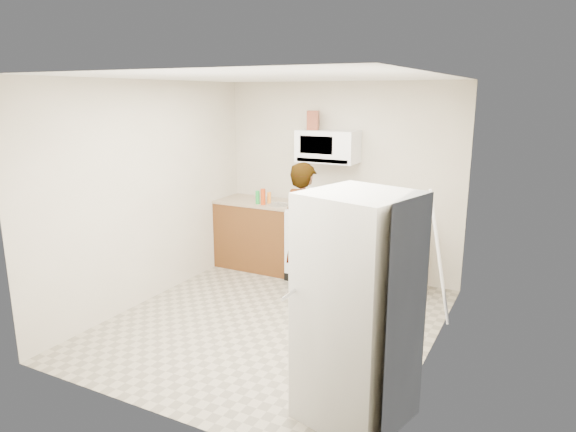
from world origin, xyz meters
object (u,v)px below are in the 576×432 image
Objects in this scene: microwave at (328,146)px; kettle at (401,206)px; fridge at (358,309)px; saucepan at (317,198)px; person at (304,230)px; gas_range at (322,242)px.

microwave reaches higher than kettle.
fridge reaches higher than kettle.
microwave is 0.71m from saucepan.
person is at bearing -75.34° from saucepan.
fridge is at bearing -87.31° from kettle.
kettle is (0.96, 0.13, 0.55)m from gas_range.
gas_range is at bearing -178.90° from kettle.
kettle is at bearing -114.48° from person.
fridge is 8.12× the size of saucepan.
gas_range is 5.85× the size of kettle.
person is (0.05, -0.67, 0.31)m from gas_range.
fridge is at bearing -62.70° from microwave.
gas_range is at bearing -61.08° from person.
microwave is 1.20m from person.
kettle is (-0.45, 2.74, 0.18)m from fridge.
microwave reaches higher than saucepan.
person is 0.90m from saucepan.
person is 8.28× the size of kettle.
saucepan is at bearing 163.12° from microwave.
saucepan is at bearing 134.76° from fridge.
microwave is at bearing 90.00° from gas_range.
gas_range is 0.74m from person.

